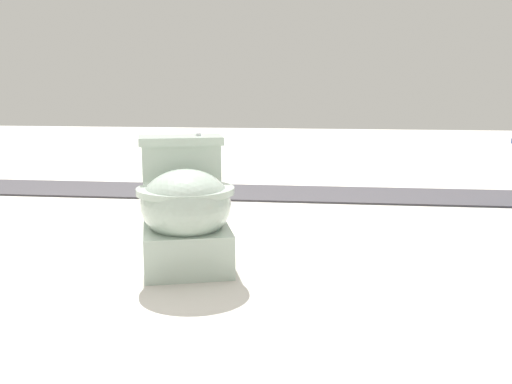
# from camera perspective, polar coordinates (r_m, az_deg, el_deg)

# --- Properties ---
(ground_plane) EXTENTS (14.00, 14.00, 0.00)m
(ground_plane) POSITION_cam_1_polar(r_m,az_deg,el_deg) (2.82, -10.60, -5.01)
(ground_plane) COLOR beige
(gravel_strip) EXTENTS (0.56, 8.00, 0.01)m
(gravel_strip) POSITION_cam_1_polar(r_m,az_deg,el_deg) (4.01, 2.07, -0.12)
(gravel_strip) COLOR #423F44
(gravel_strip) RESTS_ON ground
(toilet) EXTENTS (0.71, 0.54, 0.52)m
(toilet) POSITION_cam_1_polar(r_m,az_deg,el_deg) (2.50, -6.82, -1.65)
(toilet) COLOR #B2C6B7
(toilet) RESTS_ON ground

